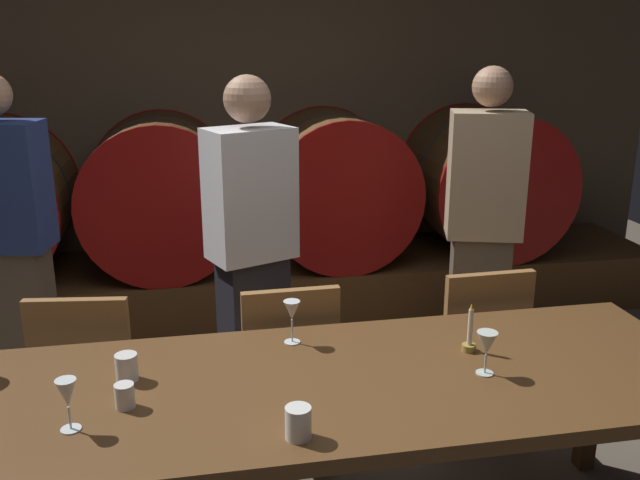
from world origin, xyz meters
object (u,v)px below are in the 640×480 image
object	(u,v)px
wine_barrel_center_right	(334,187)
wine_glass_center	(292,312)
wine_barrel_center_left	(162,194)
chair_right	(475,346)
candle_right	(469,338)
wine_glass_left	(67,395)
cup_center_left	(127,367)
chair_left	(91,377)
guest_left	(11,256)
guest_center	(252,254)
wine_glass_right	(487,345)
wine_barrel_far_right	(484,180)
guest_right	(482,229)
cup_center_right	(125,396)
chair_center	(288,366)
dining_table	(312,398)
cup_far_right	(298,423)

from	to	relation	value
wine_barrel_center_right	wine_glass_center	distance (m)	2.21
wine_barrel_center_left	chair_right	distance (m)	2.29
chair_right	wine_glass_center	world-z (taller)	wine_glass_center
wine_barrel_center_right	candle_right	size ratio (longest dim) A/B	5.32
wine_glass_left	cup_center_left	bearing A→B (deg)	63.20
chair_left	guest_left	xyz separation A→B (m)	(-0.38, 0.55, 0.38)
guest_center	wine_glass_right	distance (m)	1.31
chair_left	wine_glass_right	xyz separation A→B (m)	(1.40, -0.76, 0.38)
wine_barrel_far_right	chair_right	size ratio (longest dim) A/B	1.12
chair_right	wine_glass_left	size ratio (longest dim) A/B	5.45
chair_left	wine_glass_center	xyz separation A→B (m)	(0.79, -0.39, 0.39)
chair_left	guest_right	xyz separation A→B (m)	(1.94, 0.54, 0.39)
cup_center_right	cup_center_left	bearing A→B (deg)	92.02
wine_barrel_far_right	wine_glass_left	xyz separation A→B (m)	(-2.40, -2.59, 0.01)
wine_barrel_center_right	chair_center	world-z (taller)	wine_barrel_center_right
dining_table	wine_glass_center	world-z (taller)	wine_glass_center
chair_right	wine_glass_center	size ratio (longest dim) A/B	5.32
chair_right	wine_glass_center	xyz separation A→B (m)	(-0.90, -0.37, 0.39)
chair_center	cup_center_right	bearing A→B (deg)	48.08
wine_barrel_center_right	wine_barrel_far_right	bearing A→B (deg)	0.00
guest_left	cup_center_left	world-z (taller)	guest_left
wine_barrel_center_right	chair_left	bearing A→B (deg)	-128.98
wine_barrel_center_right	wine_barrel_far_right	distance (m)	1.07
wine_glass_right	cup_far_right	distance (m)	0.73
chair_right	wine_glass_right	size ratio (longest dim) A/B	5.77
chair_right	cup_center_left	bearing A→B (deg)	18.93
chair_center	guest_center	bearing A→B (deg)	-77.30
cup_center_right	wine_glass_left	bearing A→B (deg)	-145.80
guest_right	cup_far_right	bearing A→B (deg)	68.18
guest_right	cup_far_right	distance (m)	1.99
candle_right	wine_glass_right	world-z (taller)	candle_right
wine_glass_right	cup_far_right	size ratio (longest dim) A/B	1.57
chair_left	chair_right	bearing A→B (deg)	-173.02
chair_right	cup_far_right	world-z (taller)	chair_right
wine_barrel_center_right	wine_glass_left	xyz separation A→B (m)	(-1.33, -2.59, 0.01)
candle_right	guest_right	bearing A→B (deg)	64.62
wine_barrel_center_right	wine_barrel_far_right	xyz separation A→B (m)	(1.07, 0.00, 0.00)
wine_barrel_center_left	wine_glass_center	xyz separation A→B (m)	(0.52, -2.12, 0.02)
wine_barrel_center_right	candle_right	distance (m)	2.31
cup_center_right	cup_far_right	world-z (taller)	cup_far_right
wine_barrel_center_right	chair_center	bearing A→B (deg)	-108.02
wine_barrel_center_left	cup_center_left	bearing A→B (deg)	-91.49
wine_barrel_center_left	guest_left	xyz separation A→B (m)	(-0.65, -1.19, 0.00)
guest_center	cup_far_right	size ratio (longest dim) A/B	17.36
dining_table	guest_right	bearing A→B (deg)	47.62
wine_glass_left	wine_glass_right	size ratio (longest dim) A/B	1.06
dining_table	guest_left	distance (m)	1.74
wine_barrel_far_right	candle_right	xyz separation A→B (m)	(-1.06, -2.31, -0.06)
wine_barrel_center_right	guest_center	world-z (taller)	guest_center
wine_barrel_center_right	cup_far_right	bearing A→B (deg)	-104.04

